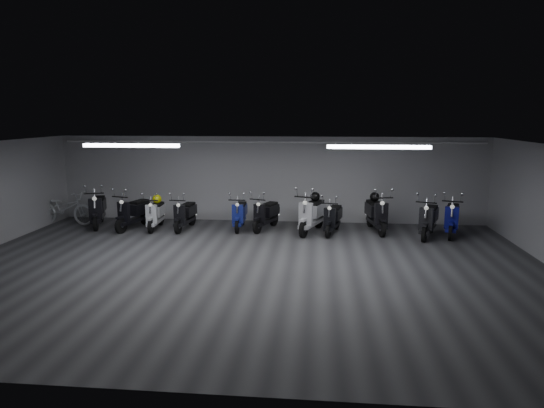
# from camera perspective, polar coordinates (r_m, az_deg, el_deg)

# --- Properties ---
(floor) EXTENTS (14.00, 10.00, 0.01)m
(floor) POSITION_cam_1_polar(r_m,az_deg,el_deg) (11.01, -3.06, -7.78)
(floor) COLOR #39393C
(floor) RESTS_ON ground
(ceiling) EXTENTS (14.00, 10.00, 0.01)m
(ceiling) POSITION_cam_1_polar(r_m,az_deg,el_deg) (10.46, -3.22, 6.98)
(ceiling) COLOR slate
(ceiling) RESTS_ON ground
(back_wall) EXTENTS (14.00, 0.01, 2.80)m
(back_wall) POSITION_cam_1_polar(r_m,az_deg,el_deg) (15.55, -0.38, 2.99)
(back_wall) COLOR #A1A1A4
(back_wall) RESTS_ON ground
(front_wall) EXTENTS (14.00, 0.01, 2.80)m
(front_wall) POSITION_cam_1_polar(r_m,az_deg,el_deg) (5.92, -10.51, -10.01)
(front_wall) COLOR #A1A1A4
(front_wall) RESTS_ON ground
(fluor_strip_left) EXTENTS (2.40, 0.18, 0.08)m
(fluor_strip_left) POSITION_cam_1_polar(r_m,az_deg,el_deg) (12.24, -16.61, 6.78)
(fluor_strip_left) COLOR white
(fluor_strip_left) RESTS_ON ceiling
(fluor_strip_right) EXTENTS (2.40, 0.18, 0.08)m
(fluor_strip_right) POSITION_cam_1_polar(r_m,az_deg,el_deg) (11.43, 12.72, 6.72)
(fluor_strip_right) COLOR white
(fluor_strip_right) RESTS_ON ceiling
(conduit) EXTENTS (13.60, 0.05, 0.05)m
(conduit) POSITION_cam_1_polar(r_m,az_deg,el_deg) (15.35, -0.41, 7.47)
(conduit) COLOR white
(conduit) RESTS_ON back_wall
(scooter_0) EXTENTS (1.22, 2.04, 1.44)m
(scooter_0) POSITION_cam_1_polar(r_m,az_deg,el_deg) (15.87, -20.31, -0.01)
(scooter_0) COLOR black
(scooter_0) RESTS_ON floor
(scooter_1) EXTENTS (1.10, 1.94, 1.37)m
(scooter_1) POSITION_cam_1_polar(r_m,az_deg,el_deg) (15.16, -16.38, -0.39)
(scooter_1) COLOR black
(scooter_1) RESTS_ON floor
(scooter_2) EXTENTS (0.65, 1.69, 1.24)m
(scooter_2) POSITION_cam_1_polar(r_m,az_deg,el_deg) (14.98, -13.90, -0.64)
(scooter_2) COLOR silver
(scooter_2) RESTS_ON floor
(scooter_3) EXTENTS (0.74, 1.72, 1.24)m
(scooter_3) POSITION_cam_1_polar(r_m,az_deg,el_deg) (14.74, -10.47, -0.68)
(scooter_3) COLOR black
(scooter_3) RESTS_ON floor
(scooter_4) EXTENTS (0.59, 1.69, 1.25)m
(scooter_4) POSITION_cam_1_polar(r_m,az_deg,el_deg) (14.57, -3.92, -0.64)
(scooter_4) COLOR navy
(scooter_4) RESTS_ON floor
(scooter_5) EXTENTS (1.13, 1.81, 1.28)m
(scooter_5) POSITION_cam_1_polar(r_m,az_deg,el_deg) (14.48, -0.74, -0.64)
(scooter_5) COLOR black
(scooter_5) RESTS_ON floor
(scooter_6) EXTENTS (1.29, 2.09, 1.47)m
(scooter_6) POSITION_cam_1_polar(r_m,az_deg,el_deg) (14.12, 4.83, -0.56)
(scooter_6) COLOR silver
(scooter_6) RESTS_ON floor
(scooter_7) EXTENTS (0.96, 1.77, 1.26)m
(scooter_7) POSITION_cam_1_polar(r_m,az_deg,el_deg) (14.09, 7.36, -1.08)
(scooter_7) COLOR black
(scooter_7) RESTS_ON floor
(scooter_8) EXTENTS (0.93, 1.99, 1.43)m
(scooter_8) POSITION_cam_1_polar(r_m,az_deg,el_deg) (14.54, 12.50, -0.55)
(scooter_8) COLOR black
(scooter_8) RESTS_ON floor
(scooter_9) EXTENTS (1.26, 1.97, 1.39)m
(scooter_9) POSITION_cam_1_polar(r_m,az_deg,el_deg) (14.28, 18.40, -1.12)
(scooter_9) COLOR black
(scooter_9) RESTS_ON floor
(bicycle) EXTENTS (2.11, 0.97, 1.32)m
(bicycle) POSITION_cam_1_polar(r_m,az_deg,el_deg) (16.58, -23.75, -0.03)
(bicycle) COLOR white
(bicycle) RESTS_ON floor
(scooter_10) EXTENTS (1.15, 1.97, 1.39)m
(scooter_10) POSITION_cam_1_polar(r_m,az_deg,el_deg) (14.71, 20.93, -0.95)
(scooter_10) COLOR navy
(scooter_10) RESTS_ON floor
(helmet_0) EXTENTS (0.29, 0.29, 0.29)m
(helmet_0) POSITION_cam_1_polar(r_m,az_deg,el_deg) (14.31, 5.23, 0.90)
(helmet_0) COLOR black
(helmet_0) RESTS_ON scooter_6
(helmet_1) EXTENTS (0.28, 0.28, 0.28)m
(helmet_1) POSITION_cam_1_polar(r_m,az_deg,el_deg) (15.15, -13.71, 0.59)
(helmet_1) COLOR #E6EB0D
(helmet_1) RESTS_ON scooter_2
(helmet_2) EXTENTS (0.29, 0.29, 0.29)m
(helmet_2) POSITION_cam_1_polar(r_m,az_deg,el_deg) (14.73, 12.26, 0.86)
(helmet_2) COLOR black
(helmet_2) RESTS_ON scooter_8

